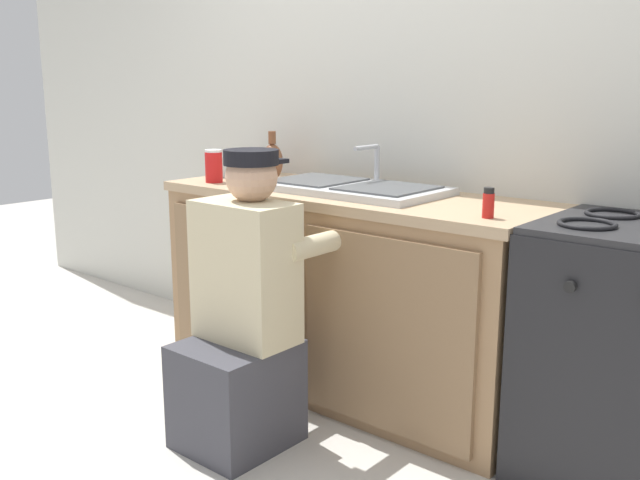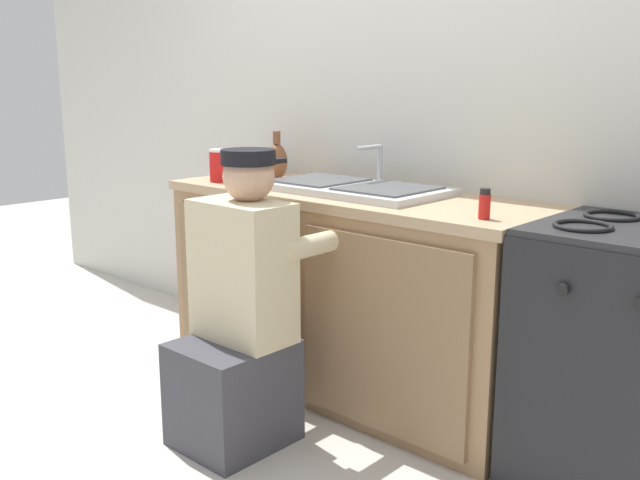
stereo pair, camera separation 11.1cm
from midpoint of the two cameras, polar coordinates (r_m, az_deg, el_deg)
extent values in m
plane|color=beige|center=(3.08, -0.23, -13.29)|extent=(12.00, 12.00, 0.00)
cube|color=silver|center=(3.28, 7.61, 10.82)|extent=(6.00, 0.10, 2.50)
cube|color=#997551|center=(3.14, 3.49, -4.53)|extent=(1.70, 0.60, 0.84)
cube|color=#866747|center=(3.19, -5.81, -4.27)|extent=(0.75, 0.02, 0.74)
cube|color=#866747|center=(2.67, 6.12, -7.69)|extent=(0.75, 0.02, 0.74)
cube|color=tan|center=(3.04, 3.60, 3.48)|extent=(1.74, 0.62, 0.04)
cube|color=silver|center=(3.03, 3.61, 4.14)|extent=(0.80, 0.44, 0.03)
cube|color=#4C4F51|center=(3.15, 0.92, 4.83)|extent=(0.33, 0.35, 0.01)
cube|color=#4C4F51|center=(2.92, 6.53, 4.13)|extent=(0.33, 0.35, 0.01)
cylinder|color=#B7BABF|center=(3.17, 5.80, 5.83)|extent=(0.02, 0.02, 0.18)
cylinder|color=#B7BABF|center=(3.10, 4.94, 7.37)|extent=(0.02, 0.16, 0.02)
cube|color=black|center=(2.60, 24.70, -9.09)|extent=(0.64, 0.60, 0.87)
torus|color=black|center=(2.41, 21.55, 1.05)|extent=(0.19, 0.19, 0.02)
torus|color=black|center=(2.63, 23.45, 1.79)|extent=(0.19, 0.19, 0.02)
cylinder|color=black|center=(2.26, 20.21, -3.74)|extent=(0.04, 0.02, 0.04)
cube|color=#3F3F47|center=(2.75, -5.78, -12.03)|extent=(0.36, 0.40, 0.40)
cube|color=beige|center=(2.63, -5.02, -2.49)|extent=(0.38, 0.22, 0.52)
sphere|color=tan|center=(2.59, -4.52, 5.07)|extent=(0.19, 0.19, 0.19)
cylinder|color=black|center=(2.59, -4.54, 6.64)|extent=(0.20, 0.20, 0.06)
cube|color=black|center=(2.65, -3.18, 6.38)|extent=(0.13, 0.09, 0.02)
cylinder|color=beige|center=(2.87, -4.42, 0.62)|extent=(0.08, 0.30, 0.08)
cylinder|color=beige|center=(2.63, 0.65, -0.40)|extent=(0.08, 0.30, 0.08)
cylinder|color=#ADC6CC|center=(3.55, -6.49, 5.86)|extent=(0.06, 0.06, 0.10)
ellipsoid|color=brown|center=(3.42, -2.53, 6.28)|extent=(0.10, 0.10, 0.17)
cylinder|color=brown|center=(3.41, -2.55, 8.20)|extent=(0.04, 0.04, 0.06)
cylinder|color=red|center=(2.48, 14.27, 2.59)|extent=(0.04, 0.04, 0.08)
cylinder|color=black|center=(2.48, 14.34, 3.79)|extent=(0.04, 0.04, 0.02)
cylinder|color=#335699|center=(3.60, -4.27, 5.97)|extent=(0.08, 0.08, 0.09)
torus|color=#335699|center=(3.56, -3.63, 5.98)|extent=(0.06, 0.01, 0.06)
cylinder|color=red|center=(3.36, -7.21, 5.82)|extent=(0.08, 0.08, 0.14)
cylinder|color=white|center=(3.35, -7.25, 7.11)|extent=(0.08, 0.08, 0.01)
camera|label=1|loc=(0.06, -88.91, 0.24)|focal=40.00mm
camera|label=2|loc=(0.06, 91.09, -0.24)|focal=40.00mm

